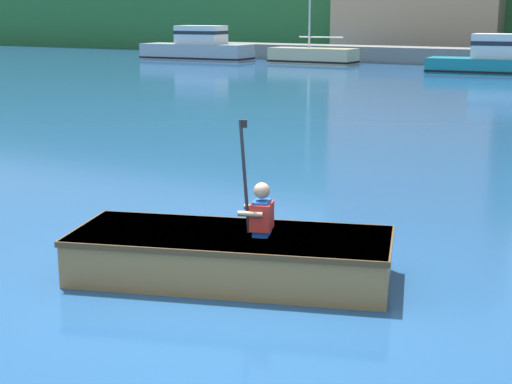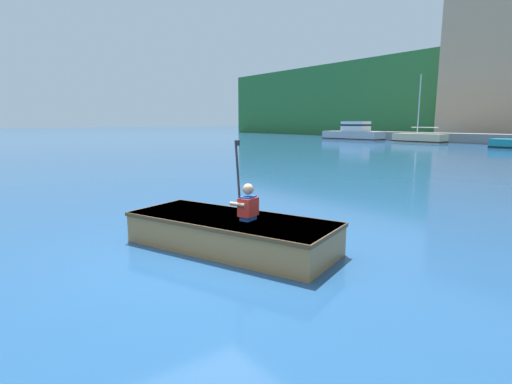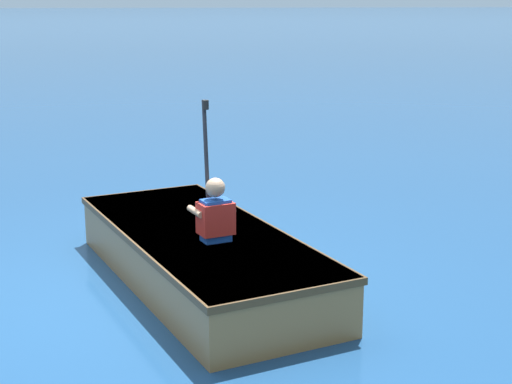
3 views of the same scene
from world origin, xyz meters
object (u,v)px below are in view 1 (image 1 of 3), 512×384
moored_boat_dock_east_end (313,56)px  rowboat_foreground (226,253)px  moored_boat_dock_center_near (198,48)px  moored_boat_dock_west_end (494,60)px  person_paddler (261,211)px

moored_boat_dock_east_end → rowboat_foreground: size_ratio=1.77×
rowboat_foreground → moored_boat_dock_center_near: bearing=126.6°
moored_boat_dock_west_end → moored_boat_dock_east_end: size_ratio=0.94×
moored_boat_dock_west_end → moored_boat_dock_east_end: moored_boat_dock_east_end is taller
moored_boat_dock_west_end → person_paddler: (5.97, -30.16, 0.10)m
moored_boat_dock_west_end → person_paddler: moored_boat_dock_west_end is taller
rowboat_foreground → person_paddler: 0.61m
moored_boat_dock_center_near → person_paddler: bearing=-52.8°
moored_boat_dock_west_end → moored_boat_dock_center_near: size_ratio=0.87×
moored_boat_dock_east_end → rowboat_foreground: (16.17, -32.36, -0.15)m
moored_boat_dock_east_end → person_paddler: size_ratio=5.31×
moored_boat_dock_west_end → rowboat_foreground: 30.81m
moored_boat_dock_east_end → rowboat_foreground: bearing=-63.4°
moored_boat_dock_center_near → person_paddler: moored_boat_dock_center_near is taller
person_paddler → rowboat_foreground: bearing=-159.4°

